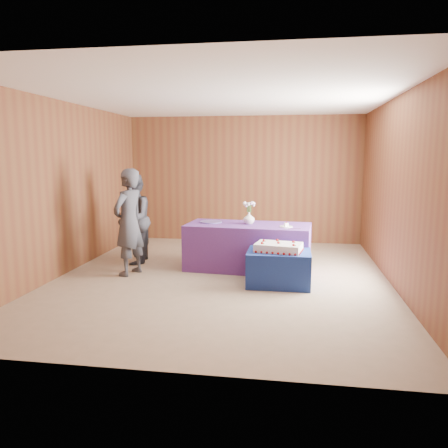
% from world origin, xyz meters
% --- Properties ---
extents(ground, '(6.00, 6.00, 0.00)m').
position_xyz_m(ground, '(0.00, 0.00, 0.00)').
color(ground, gray).
rests_on(ground, ground).
extents(room_shell, '(5.04, 6.04, 2.72)m').
position_xyz_m(room_shell, '(0.00, 0.00, 1.80)').
color(room_shell, brown).
rests_on(room_shell, ground).
extents(cake_table, '(0.90, 0.70, 0.50)m').
position_xyz_m(cake_table, '(0.87, -0.22, 0.25)').
color(cake_table, '#1A4093').
rests_on(cake_table, ground).
extents(serving_table, '(2.07, 1.06, 0.75)m').
position_xyz_m(serving_table, '(0.34, 0.60, 0.38)').
color(serving_table, '#5A2E7E').
rests_on(serving_table, ground).
extents(sheet_cake, '(0.74, 0.57, 0.16)m').
position_xyz_m(sheet_cake, '(0.87, -0.24, 0.56)').
color(sheet_cake, white).
rests_on(sheet_cake, cake_table).
extents(vase, '(0.20, 0.20, 0.20)m').
position_xyz_m(vase, '(0.35, 0.63, 0.85)').
color(vase, white).
rests_on(vase, serving_table).
extents(flower_spray, '(0.21, 0.21, 0.16)m').
position_xyz_m(flower_spray, '(0.35, 0.63, 1.08)').
color(flower_spray, '#295A24').
rests_on(flower_spray, vase).
extents(platter, '(0.40, 0.40, 0.02)m').
position_xyz_m(platter, '(-0.29, 0.70, 0.76)').
color(platter, '#5F50A0').
rests_on(platter, serving_table).
extents(plate, '(0.23, 0.23, 0.01)m').
position_xyz_m(plate, '(0.96, 0.41, 0.76)').
color(plate, white).
rests_on(plate, serving_table).
extents(cake_slice, '(0.08, 0.08, 0.07)m').
position_xyz_m(cake_slice, '(0.96, 0.41, 0.79)').
color(cake_slice, white).
rests_on(cake_slice, plate).
extents(knife, '(0.25, 0.10, 0.00)m').
position_xyz_m(knife, '(1.06, 0.24, 0.75)').
color(knife, '#B8B7BC').
rests_on(knife, serving_table).
extents(guest_left, '(0.57, 0.70, 1.67)m').
position_xyz_m(guest_left, '(-1.46, -0.02, 0.83)').
color(guest_left, '#3C3E47').
rests_on(guest_left, ground).
extents(guest_right, '(0.71, 0.84, 1.56)m').
position_xyz_m(guest_right, '(-1.66, 0.70, 0.78)').
color(guest_right, '#373943').
rests_on(guest_right, ground).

